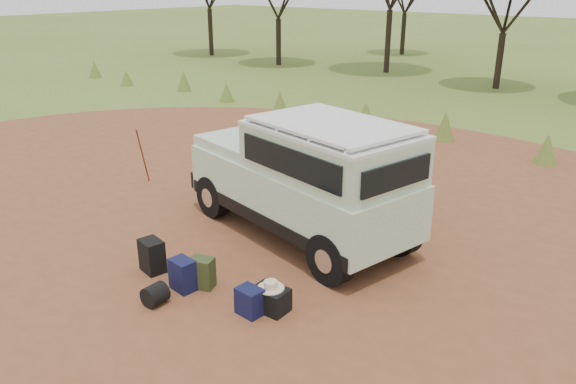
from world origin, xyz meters
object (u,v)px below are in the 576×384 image
Objects in this scene: safari_vehicle at (305,180)px; backpack_navy at (183,275)px; walking_staff at (143,156)px; hard_case at (271,299)px; backpack_olive at (202,273)px; duffel_navy at (250,302)px; backpack_black at (152,256)px.

safari_vehicle is 9.78× the size of backpack_navy.
walking_staff reaches higher than hard_case.
hard_case is at bearing -12.77° from backpack_olive.
backpack_navy is 1.27m from duffel_navy.
hard_case is (2.26, 0.38, -0.10)m from backpack_black.
duffel_navy is (1.02, -2.56, -0.91)m from safari_vehicle.
safari_vehicle is at bearing 66.88° from backpack_olive.
duffel_navy is (1.09, -0.07, -0.04)m from backpack_olive.
backpack_olive reaches higher than duffel_navy.
safari_vehicle is at bearing 114.24° from hard_case.
walking_staff is 3.41× the size of duffel_navy.
backpack_olive is at bearing -80.22° from safari_vehicle.
safari_vehicle is at bearing 78.28° from backpack_black.
backpack_navy is 1.23× the size of duffel_navy.
walking_staff is at bearing -166.73° from safari_vehicle.
hard_case is at bearing -47.89° from walking_staff.
walking_staff is at bearing 154.74° from backpack_navy.
backpack_navy is at bearing -83.78° from safari_vehicle.
backpack_olive is (4.58, -2.32, -0.44)m from walking_staff.
safari_vehicle is 2.87m from backpack_navy.
backpack_navy is at bearing -148.14° from backpack_olive.
safari_vehicle reaches higher than backpack_black.
hard_case is at bearing 61.37° from duffel_navy.
walking_staff is 6.17m from duffel_navy.
backpack_navy reaches higher than hard_case.
hard_case is (1.25, 0.19, -0.07)m from backpack_olive.
safari_vehicle is 2.90m from duffel_navy.
hard_case is at bearing 21.80° from backpack_navy.
safari_vehicle reaches higher than duffel_navy.
backpack_olive is 0.98× the size of hard_case.
walking_staff reaches higher than backpack_navy.
backpack_black reaches higher than duffel_navy.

